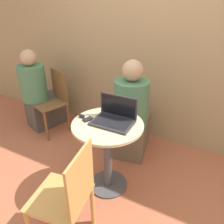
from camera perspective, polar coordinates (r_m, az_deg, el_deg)
The scene contains 10 objects.
ground_plane at distance 2.46m, azimuth -0.99°, elevation -18.37°, with size 12.00×12.00×0.00m, color #B26042.
back_wall at distance 2.78m, azimuth 10.37°, elevation 17.65°, with size 7.00×0.05×2.60m.
round_table at distance 2.11m, azimuth -1.10°, elevation -8.35°, with size 0.66×0.66×0.76m.
laptop at distance 1.98m, azimuth 0.58°, elevation -1.41°, with size 0.37×0.26×0.23m.
cell_phone at distance 2.04m, azimuth -6.31°, elevation -1.89°, with size 0.09×0.11×0.02m.
computer_mouse at distance 2.09m, azimuth -7.91°, elevation -1.03°, with size 0.07×0.04×0.03m.
chair_empty at distance 1.75m, azimuth -11.46°, elevation -21.11°, with size 0.46×0.46×0.91m.
person_seated at distance 2.60m, azimuth 5.20°, elevation -1.59°, with size 0.45×0.62×1.22m.
chair_background at distance 3.21m, azimuth -15.06°, elevation 2.75°, with size 0.51×0.51×0.88m.
person_background at distance 3.37m, azimuth -18.34°, elevation 3.88°, with size 0.49×0.60×1.17m.
Camera 1 is at (0.81, -1.49, 1.78)m, focal length 35.00 mm.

